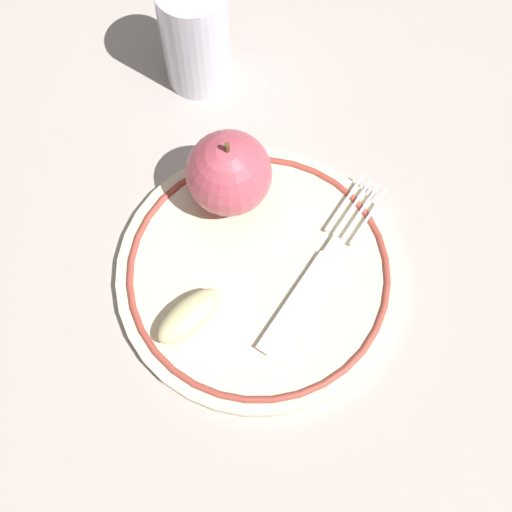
{
  "coord_description": "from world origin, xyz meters",
  "views": [
    {
      "loc": [
        0.1,
        -0.19,
        0.56
      ],
      "look_at": [
        -0.0,
        0.0,
        0.03
      ],
      "focal_mm": 50.0,
      "sensor_mm": 36.0,
      "label": 1
    }
  ],
  "objects_px": {
    "apple_red_whole": "(229,173)",
    "fork": "(318,268)",
    "drinking_glass": "(195,35)",
    "plate": "(256,268)",
    "apple_slice_front": "(189,316)"
  },
  "relations": [
    {
      "from": "plate",
      "to": "fork",
      "type": "height_order",
      "value": "fork"
    },
    {
      "from": "apple_slice_front",
      "to": "plate",
      "type": "bearing_deg",
      "value": -1.5
    },
    {
      "from": "apple_red_whole",
      "to": "apple_slice_front",
      "type": "distance_m",
      "value": 0.12
    },
    {
      "from": "plate",
      "to": "fork",
      "type": "relative_size",
      "value": 1.31
    },
    {
      "from": "plate",
      "to": "apple_red_whole",
      "type": "xyz_separation_m",
      "value": [
        -0.05,
        0.05,
        0.04
      ]
    },
    {
      "from": "plate",
      "to": "drinking_glass",
      "type": "distance_m",
      "value": 0.21
    },
    {
      "from": "apple_red_whole",
      "to": "apple_slice_front",
      "type": "xyz_separation_m",
      "value": [
        0.03,
        -0.12,
        -0.03
      ]
    },
    {
      "from": "apple_slice_front",
      "to": "fork",
      "type": "xyz_separation_m",
      "value": [
        0.07,
        0.09,
        -0.01
      ]
    },
    {
      "from": "plate",
      "to": "fork",
      "type": "xyz_separation_m",
      "value": [
        0.05,
        0.02,
        0.01
      ]
    },
    {
      "from": "plate",
      "to": "apple_red_whole",
      "type": "distance_m",
      "value": 0.08
    },
    {
      "from": "apple_red_whole",
      "to": "fork",
      "type": "xyz_separation_m",
      "value": [
        0.1,
        -0.03,
        -0.03
      ]
    },
    {
      "from": "drinking_glass",
      "to": "plate",
      "type": "bearing_deg",
      "value": -47.31
    },
    {
      "from": "fork",
      "to": "drinking_glass",
      "type": "bearing_deg",
      "value": 60.31
    },
    {
      "from": "apple_red_whole",
      "to": "fork",
      "type": "height_order",
      "value": "apple_red_whole"
    },
    {
      "from": "plate",
      "to": "drinking_glass",
      "type": "height_order",
      "value": "drinking_glass"
    }
  ]
}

